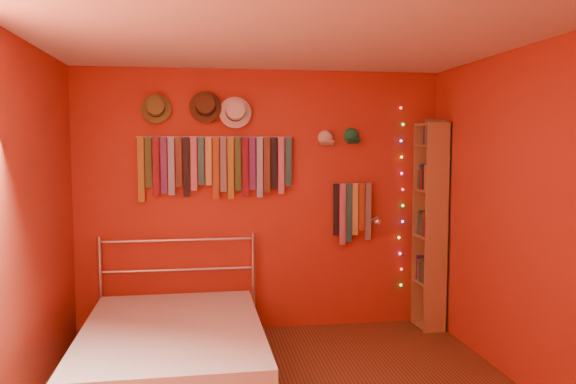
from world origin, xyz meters
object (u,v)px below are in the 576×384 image
bed (173,350)px  reading_lamp (376,221)px  tie_rack (216,164)px  bookshelf (434,224)px

bed → reading_lamp: bearing=23.8°
tie_rack → bed: (-0.36, -1.03, -1.39)m
tie_rack → bookshelf: size_ratio=0.72×
reading_lamp → bed: (-1.87, -0.86, -0.84)m
tie_rack → bookshelf: bearing=-4.2°
reading_lamp → bookshelf: (0.59, 0.02, -0.05)m
bookshelf → bed: 2.73m
bookshelf → bed: size_ratio=1.01×
tie_rack → reading_lamp: (1.51, -0.18, -0.55)m
bookshelf → reading_lamp: bearing=-178.0°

